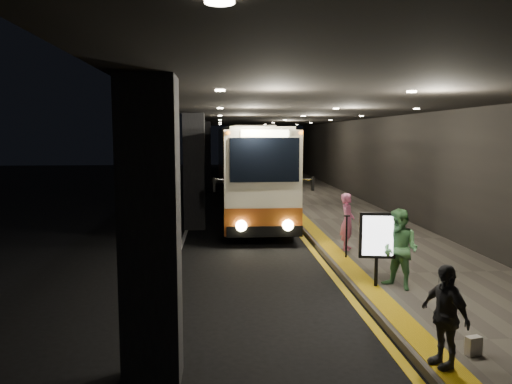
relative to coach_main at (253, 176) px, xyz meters
name	(u,v)px	position (x,y,z in m)	size (l,w,h in m)	color
ground	(237,252)	(-0.88, -6.34, -1.80)	(90.00, 90.00, 0.00)	black
lane_line_white	(189,224)	(-2.68, -1.34, -1.79)	(0.12, 50.00, 0.01)	silver
kerb_stripe_yellow	(290,222)	(1.47, -1.34, -1.79)	(0.18, 50.00, 0.01)	gold
sidewalk	(348,220)	(3.87, -1.34, -1.72)	(4.50, 50.00, 0.15)	#514C44
tactile_strip	(303,219)	(1.97, -1.34, -1.64)	(0.50, 50.00, 0.01)	gold
terminal_wall	(403,149)	(6.12, -1.34, 1.20)	(0.10, 50.00, 6.00)	black
support_columns	(194,171)	(-2.38, -2.34, 0.40)	(0.80, 24.80, 4.40)	black
canopy	(295,109)	(1.62, -1.34, 2.80)	(9.00, 50.00, 0.40)	black
coach_main	(253,176)	(0.00, 0.00, 0.00)	(2.55, 12.08, 3.75)	beige
coach_second	(244,161)	(0.15, 11.04, 0.12)	(3.36, 12.82, 3.99)	beige
coach_third	(238,156)	(0.18, 23.52, -0.14)	(2.85, 11.09, 3.45)	beige
passenger_boarding	(347,222)	(2.41, -6.88, -0.80)	(0.62, 0.41, 1.70)	#C75D89
passenger_waiting_green	(400,249)	(2.61, -10.74, -0.75)	(0.88, 0.54, 1.81)	#48824C
passenger_waiting_grey	(445,315)	(1.92, -14.47, -0.87)	(0.91, 0.47, 1.56)	#434347
bag_polka	(445,294)	(3.21, -11.77, -1.46)	(0.31, 0.13, 0.37)	black
bag_plain	(474,346)	(2.57, -14.15, -1.50)	(0.24, 0.14, 0.30)	#BAB5AE
info_sign	(377,237)	(2.14, -10.56, -0.50)	(0.81, 0.23, 1.71)	black
stanchion_post	(346,237)	(2.13, -7.87, -1.05)	(0.05, 0.05, 1.19)	black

